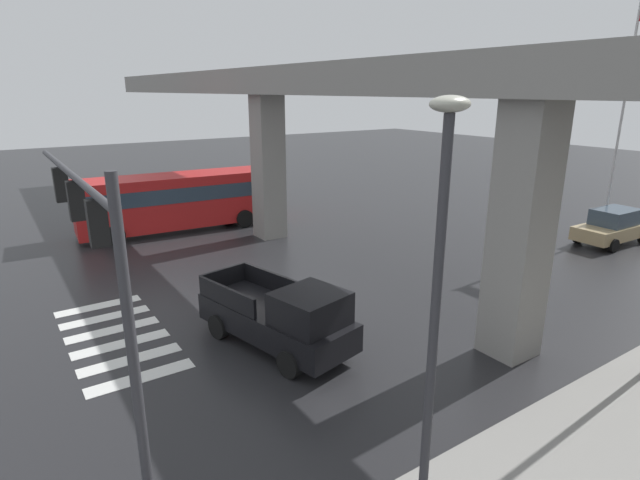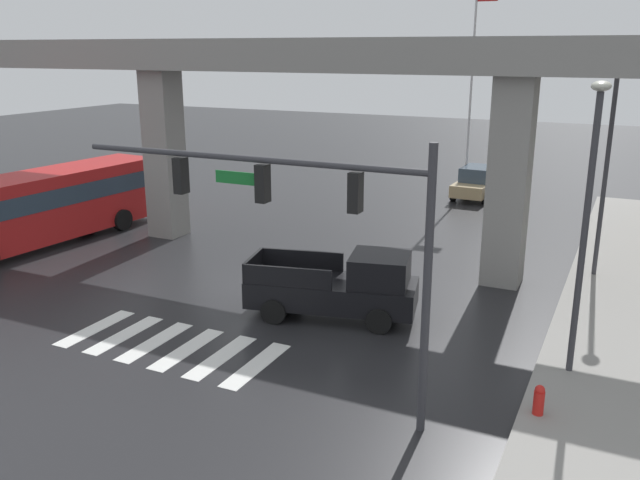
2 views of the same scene
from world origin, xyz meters
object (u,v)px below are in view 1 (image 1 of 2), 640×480
Objects in this scene: city_bus at (183,198)px; sedan_tan at (613,226)px; flagpole at (625,110)px; traffic_signal_mast at (90,238)px; street_lamp_near_corner at (438,278)px; pickup_truck at (282,317)px.

sedan_tan is at bearing 49.35° from city_bus.
flagpole reaches higher than sedan_tan.
street_lamp_near_corner is at bearing 37.15° from traffic_signal_mast.
pickup_truck is 14.67m from city_bus.
pickup_truck is at bearing -87.45° from flagpole.
street_lamp_near_corner is at bearing -69.65° from flagpole.
city_bus is 21.60m from street_lamp_near_corner.
pickup_truck is 0.49× the size of city_bus.
flagpole reaches higher than pickup_truck.
street_lamp_near_corner reaches higher than sedan_tan.
pickup_truck is at bearing -8.35° from city_bus.
flagpole is (-0.66, 0.62, 5.53)m from sedan_tan.
street_lamp_near_corner is at bearing -8.34° from city_bus.
sedan_tan is at bearing -42.85° from flagpole.
traffic_signal_mast is (15.91, -7.11, 2.83)m from city_bus.
sedan_tan is 5.60m from flagpole.
street_lamp_near_corner is (6.89, -19.76, 3.70)m from sedan_tan.
street_lamp_near_corner is at bearing -70.77° from sedan_tan.
flagpole is (-7.56, 20.37, 1.83)m from street_lamp_near_corner.
pickup_truck is 0.74× the size of street_lamp_near_corner.
traffic_signal_mast reaches higher than pickup_truck.
sedan_tan is at bearing 93.88° from traffic_signal_mast.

